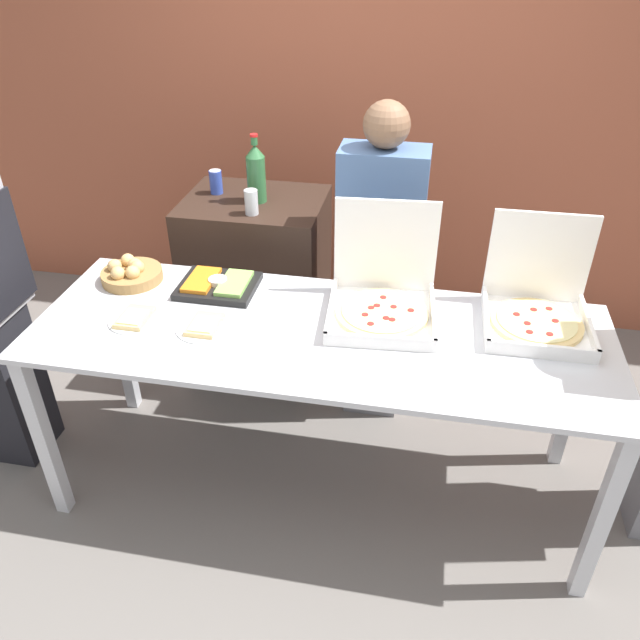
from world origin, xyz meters
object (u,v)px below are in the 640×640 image
Objects in this scene: pizza_box_near_left at (383,296)px; soda_can_colored at (216,182)px; paper_plate_front_left at (205,326)px; veggie_tray at (218,285)px; soda_can_silver at (251,202)px; person_guest_cap at (378,267)px; soda_bottle at (256,173)px; bread_basket at (131,273)px; paper_plate_front_right at (135,318)px; pizza_box_far_left at (537,306)px.

pizza_box_near_left is 1.21m from soda_can_colored.
soda_can_colored reaches higher than paper_plate_front_left.
veggie_tray is 2.75× the size of soda_can_silver.
person_guest_cap is at bearing 93.58° from pizza_box_near_left.
veggie_tray is at bearing -92.22° from soda_bottle.
bread_basket is 0.67m from soda_can_silver.
paper_plate_front_right is 1.77× the size of soda_can_colored.
paper_plate_front_left is 0.14× the size of person_guest_cap.
paper_plate_front_left is at bearing -164.00° from pizza_box_near_left.
pizza_box_far_left is 1.78m from bread_basket.
paper_plate_front_right is (-1.00, -0.26, -0.07)m from pizza_box_near_left.
soda_can_silver is at bearing 140.32° from pizza_box_near_left.
pizza_box_near_left is 1.11× the size of pizza_box_far_left.
paper_plate_front_right is 0.92× the size of paper_plate_front_left.
pizza_box_near_left is 3.90× the size of soda_can_silver.
pizza_box_far_left is 1.65m from paper_plate_front_right.
pizza_box_near_left is 2.20× the size of paper_plate_front_right.
soda_can_silver is at bearing -5.17° from person_guest_cap.
pizza_box_far_left is at bearing -0.52° from veggie_tray.
pizza_box_near_left is 0.46m from person_guest_cap.
soda_can_colored is (-1.58, 0.68, 0.16)m from pizza_box_far_left.
bread_basket is at bearing -135.82° from soda_can_silver.
soda_can_silver is 0.08× the size of person_guest_cap.
pizza_box_near_left is at bearing -42.66° from soda_bottle.
bread_basket is at bearing -106.65° from soda_can_colored.
pizza_box_far_left is 3.52× the size of soda_can_silver.
person_guest_cap reaches higher than pizza_box_far_left.
person_guest_cap is (0.63, 0.70, -0.04)m from paper_plate_front_left.
pizza_box_near_left is 0.87m from soda_can_silver.
veggie_tray is 0.50m from soda_can_silver.
soda_can_silver is at bearing 84.89° from veggie_tray.
pizza_box_near_left is at bearing 97.81° from person_guest_cap.
soda_can_silver reaches higher than paper_plate_front_right.
pizza_box_far_left is 1.73m from soda_can_colored.
pizza_box_far_left is 1.35m from paper_plate_front_left.
soda_bottle is at bearing 87.78° from veggie_tray.
soda_can_silver is at bearing 68.59° from paper_plate_front_right.
paper_plate_front_left is (-0.69, -0.26, -0.07)m from pizza_box_near_left.
pizza_box_far_left is 1.27× the size of soda_bottle.
bread_basket reaches higher than paper_plate_front_left.
person_guest_cap reaches higher than bread_basket.
soda_can_silver is at bearing -41.33° from soda_can_colored.
soda_bottle reaches higher than paper_plate_front_right.
pizza_box_far_left is 1.99× the size of paper_plate_front_right.
pizza_box_far_left is 1.41m from soda_can_silver.
paper_plate_front_right is at bearing -179.63° from paper_plate_front_left.
bread_basket is at bearing -126.02° from soda_bottle.
person_guest_cap is at bearing 149.27° from pizza_box_far_left.
soda_bottle reaches higher than soda_can_silver.
bread_basket is at bearing 146.07° from paper_plate_front_left.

